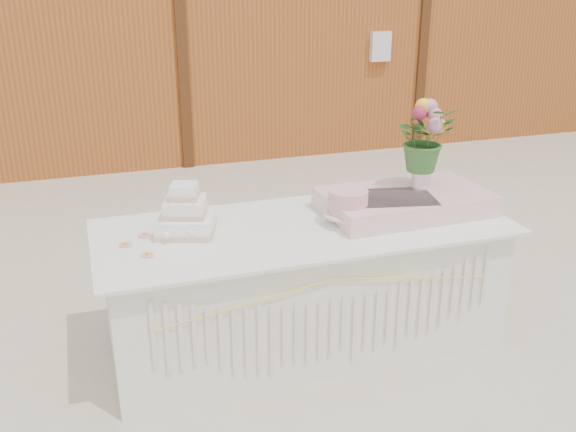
{
  "coord_description": "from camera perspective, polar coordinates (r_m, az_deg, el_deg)",
  "views": [
    {
      "loc": [
        -1.18,
        -3.25,
        2.15
      ],
      "look_at": [
        0.0,
        0.3,
        0.72
      ],
      "focal_mm": 40.0,
      "sensor_mm": 36.0,
      "label": 1
    }
  ],
  "objects": [
    {
      "name": "pink_cake_stand",
      "position": [
        3.71,
        5.35,
        0.93
      ],
      "size": [
        0.29,
        0.29,
        0.21
      ],
      "color": "silver",
      "rests_on": "cake_table"
    },
    {
      "name": "flower_vase",
      "position": [
        4.05,
        11.78,
        3.59
      ],
      "size": [
        0.11,
        0.11,
        0.16
      ],
      "primitive_type": "cylinder",
      "color": "silver",
      "rests_on": "satin_runner"
    },
    {
      "name": "barn",
      "position": [
        9.33,
        -11.76,
        17.61
      ],
      "size": [
        12.6,
        4.6,
        3.3
      ],
      "color": "#9F5121",
      "rests_on": "ground"
    },
    {
      "name": "satin_runner",
      "position": [
        3.98,
        10.36,
        1.25
      ],
      "size": [
        1.02,
        0.61,
        0.13
      ],
      "primitive_type": "cube",
      "rotation": [
        0.0,
        0.0,
        0.03
      ],
      "color": "#FBCACA",
      "rests_on": "cake_table"
    },
    {
      "name": "cake_table",
      "position": [
        3.88,
        1.43,
        -6.13
      ],
      "size": [
        2.4,
        1.0,
        0.77
      ],
      "color": "white",
      "rests_on": "ground"
    },
    {
      "name": "wedding_cake",
      "position": [
        3.64,
        -9.07,
        0.01
      ],
      "size": [
        0.4,
        0.4,
        0.29
      ],
      "rotation": [
        0.0,
        0.0,
        -0.33
      ],
      "color": "white",
      "rests_on": "cake_table"
    },
    {
      "name": "ground",
      "position": [
        4.07,
        1.36,
        -10.96
      ],
      "size": [
        80.0,
        80.0,
        0.0
      ],
      "primitive_type": "plane",
      "color": "beige",
      "rests_on": "ground"
    },
    {
      "name": "loose_flowers",
      "position": [
        3.55,
        -13.27,
        -2.4
      ],
      "size": [
        0.18,
        0.36,
        0.02
      ],
      "primitive_type": null,
      "rotation": [
        0.0,
        0.0,
        -0.11
      ],
      "color": "pink",
      "rests_on": "cake_table"
    },
    {
      "name": "bouquet",
      "position": [
        3.98,
        12.08,
        7.42
      ],
      "size": [
        0.38,
        0.33,
        0.4
      ],
      "primitive_type": "imported",
      "rotation": [
        0.0,
        0.0,
        0.05
      ],
      "color": "#2F6026",
      "rests_on": "flower_vase"
    }
  ]
}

